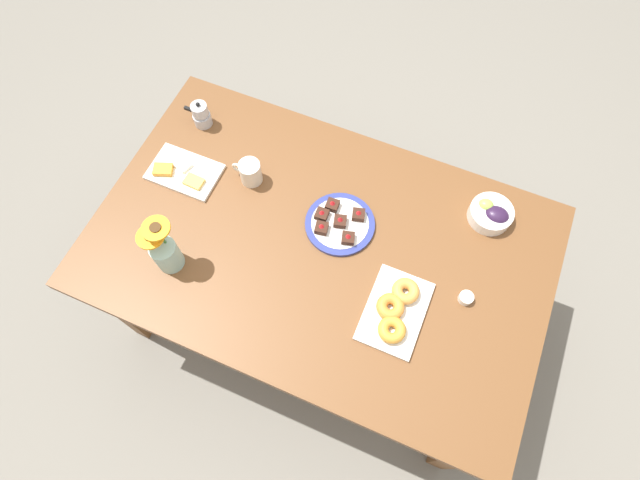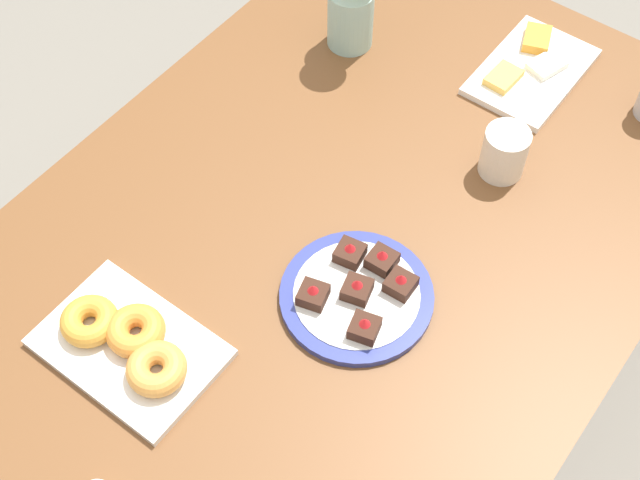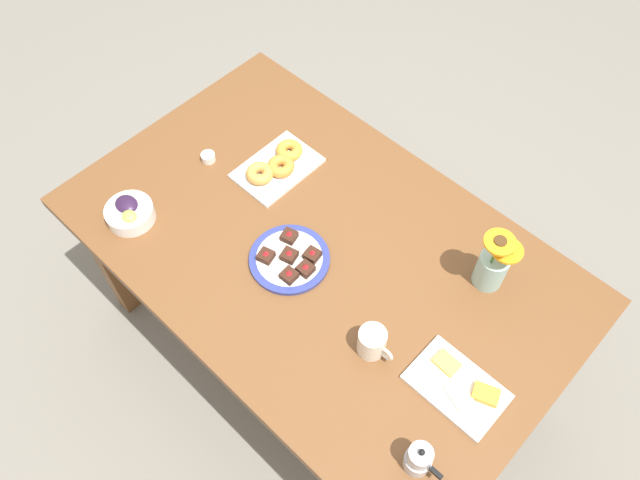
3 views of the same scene
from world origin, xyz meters
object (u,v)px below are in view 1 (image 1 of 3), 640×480
(cheese_platter, at_px, (183,172))
(croissant_platter, at_px, (396,310))
(grape_bowl, at_px, (491,214))
(moka_pot, at_px, (201,115))
(dining_table, at_px, (320,254))
(coffee_mug, at_px, (250,172))
(jam_cup_honey, at_px, (466,298))
(flower_vase, at_px, (165,252))
(dessert_plate, at_px, (339,223))

(cheese_platter, distance_m, croissant_platter, 0.93)
(grape_bowl, height_order, moka_pot, moka_pot)
(dining_table, distance_m, coffee_mug, 0.40)
(coffee_mug, xyz_separation_m, moka_pot, (0.29, -0.16, 0.00))
(jam_cup_honey, relative_size, moka_pot, 0.40)
(jam_cup_honey, height_order, flower_vase, flower_vase)
(grape_bowl, height_order, dessert_plate, grape_bowl)
(cheese_platter, distance_m, flower_vase, 0.37)
(dessert_plate, relative_size, flower_vase, 1.05)
(cheese_platter, relative_size, moka_pot, 2.18)
(coffee_mug, distance_m, grape_bowl, 0.88)
(cheese_platter, height_order, croissant_platter, croissant_platter)
(dessert_plate, bearing_deg, dining_table, 71.84)
(dining_table, xyz_separation_m, croissant_platter, (-0.32, 0.13, 0.11))
(jam_cup_honey, relative_size, flower_vase, 0.20)
(coffee_mug, bearing_deg, moka_pot, -28.71)
(cheese_platter, xyz_separation_m, moka_pot, (0.04, -0.24, 0.04))
(jam_cup_honey, xyz_separation_m, moka_pot, (1.15, -0.30, 0.03))
(dessert_plate, bearing_deg, croissant_platter, 141.94)
(coffee_mug, xyz_separation_m, croissant_platter, (-0.66, 0.28, -0.03))
(grape_bowl, xyz_separation_m, cheese_platter, (1.10, 0.27, -0.02))
(grape_bowl, height_order, cheese_platter, grape_bowl)
(jam_cup_honey, height_order, dessert_plate, dessert_plate)
(moka_pot, bearing_deg, grape_bowl, -178.50)
(jam_cup_honey, relative_size, dessert_plate, 0.19)
(cheese_platter, bearing_deg, flower_vase, 112.98)
(grape_bowl, bearing_deg, cheese_platter, 13.55)
(grape_bowl, xyz_separation_m, croissant_platter, (0.20, 0.46, -0.01))
(dining_table, height_order, moka_pot, moka_pot)
(flower_vase, bearing_deg, jam_cup_honey, -164.75)
(coffee_mug, bearing_deg, flower_vase, 75.46)
(flower_vase, bearing_deg, moka_pot, -72.02)
(coffee_mug, distance_m, dessert_plate, 0.38)
(dining_table, distance_m, cheese_platter, 0.60)
(dining_table, height_order, coffee_mug, coffee_mug)
(dining_table, relative_size, coffee_mug, 13.90)
(cheese_platter, bearing_deg, moka_pot, -79.50)
(coffee_mug, bearing_deg, jam_cup_honey, 170.59)
(cheese_platter, distance_m, jam_cup_honey, 1.11)
(cheese_platter, height_order, flower_vase, flower_vase)
(coffee_mug, bearing_deg, cheese_platter, 17.48)
(croissant_platter, distance_m, dessert_plate, 0.37)
(dessert_plate, bearing_deg, cheese_platter, 2.64)
(grape_bowl, bearing_deg, dessert_plate, 26.11)
(dessert_plate, bearing_deg, coffee_mug, -7.44)
(cheese_platter, xyz_separation_m, dessert_plate, (-0.62, -0.03, 0.00))
(moka_pot, bearing_deg, dessert_plate, 162.63)
(flower_vase, relative_size, moka_pot, 2.00)
(coffee_mug, bearing_deg, croissant_platter, 157.44)
(cheese_platter, bearing_deg, grape_bowl, -166.45)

